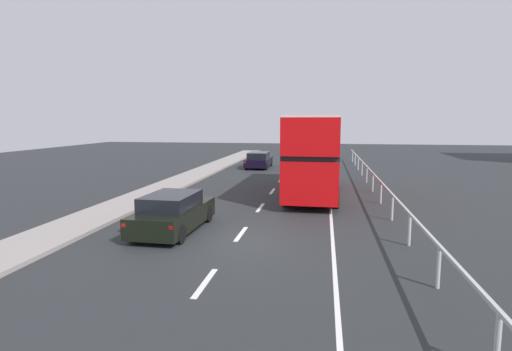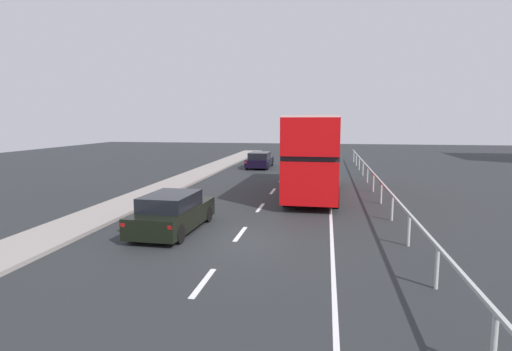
# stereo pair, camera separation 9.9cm
# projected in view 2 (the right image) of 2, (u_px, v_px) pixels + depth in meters

# --- Properties ---
(ground_plane) EXTENTS (74.82, 120.00, 0.10)m
(ground_plane) POSITION_uv_depth(u_px,v_px,m) (236.00, 241.00, 14.21)
(ground_plane) COLOR #26292B
(near_sidewalk_kerb) EXTENTS (2.26, 80.00, 0.14)m
(near_sidewalk_kerb) POSITION_uv_depth(u_px,v_px,m) (64.00, 230.00, 15.26)
(near_sidewalk_kerb) COLOR gray
(near_sidewalk_kerb) RESTS_ON ground
(lane_paint_markings) EXTENTS (3.38, 46.00, 0.01)m
(lane_paint_markings) POSITION_uv_depth(u_px,v_px,m) (308.00, 197.00, 22.18)
(lane_paint_markings) COLOR silver
(lane_paint_markings) RESTS_ON ground
(bridge_side_railing) EXTENTS (0.10, 42.00, 1.09)m
(bridge_side_railing) POSITION_uv_depth(u_px,v_px,m) (377.00, 181.00, 21.95)
(bridge_side_railing) COLOR #ADB5B1
(bridge_side_railing) RESTS_ON ground
(double_decker_bus_red) EXTENTS (2.80, 10.39, 4.28)m
(double_decker_bus_red) POSITION_uv_depth(u_px,v_px,m) (315.00, 153.00, 22.76)
(double_decker_bus_red) COLOR red
(double_decker_bus_red) RESTS_ON ground
(hatchback_car_near) EXTENTS (1.98, 4.49, 1.42)m
(hatchback_car_near) POSITION_uv_depth(u_px,v_px,m) (173.00, 213.00, 15.28)
(hatchback_car_near) COLOR black
(hatchback_car_near) RESTS_ON ground
(sedan_car_ahead) EXTENTS (1.89, 4.60, 1.34)m
(sedan_car_ahead) POSITION_uv_depth(u_px,v_px,m) (260.00, 160.00, 35.80)
(sedan_car_ahead) COLOR black
(sedan_car_ahead) RESTS_ON ground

